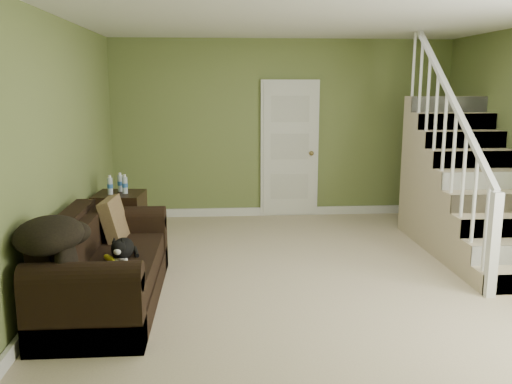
{
  "coord_description": "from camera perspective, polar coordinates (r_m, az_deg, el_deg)",
  "views": [
    {
      "loc": [
        -0.97,
        -5.24,
        1.96
      ],
      "look_at": [
        -0.59,
        0.1,
        0.89
      ],
      "focal_mm": 38.0,
      "sensor_mm": 36.0,
      "label": 1
    }
  ],
  "objects": [
    {
      "name": "baseboard_back",
      "position": [
        8.24,
        2.77,
        -2.02
      ],
      "size": [
        5.0,
        0.04,
        0.12
      ],
      "primitive_type": "cube",
      "color": "white",
      "rests_on": "floor"
    },
    {
      "name": "baseboard_left",
      "position": [
        5.77,
        -19.13,
        -8.54
      ],
      "size": [
        0.04,
        5.5,
        0.12
      ],
      "primitive_type": "cube",
      "color": "white",
      "rests_on": "floor"
    },
    {
      "name": "throw_blanket",
      "position": [
        4.4,
        -20.95,
        -4.23
      ],
      "size": [
        0.53,
        0.68,
        0.27
      ],
      "primitive_type": "ellipsoid",
      "rotation": [
        0.0,
        0.0,
        0.05
      ],
      "color": "black",
      "rests_on": "sofa"
    },
    {
      "name": "door",
      "position": [
        8.07,
        3.56,
        4.52
      ],
      "size": [
        0.86,
        0.12,
        2.02
      ],
      "color": "white",
      "rests_on": "floor"
    },
    {
      "name": "throw_pillow",
      "position": [
        5.59,
        -14.65,
        -2.99
      ],
      "size": [
        0.25,
        0.48,
        0.48
      ],
      "primitive_type": "cube",
      "rotation": [
        0.0,
        -0.24,
        -0.07
      ],
      "color": "#45311B",
      "rests_on": "sofa"
    },
    {
      "name": "side_table",
      "position": [
        6.79,
        -14.09,
        -2.81
      ],
      "size": [
        0.6,
        0.6,
        0.9
      ],
      "rotation": [
        0.0,
        0.0,
        -0.09
      ],
      "color": "black",
      "rests_on": "floor"
    },
    {
      "name": "cat",
      "position": [
        4.93,
        -13.89,
        -5.85
      ],
      "size": [
        0.24,
        0.51,
        0.25
      ],
      "rotation": [
        0.0,
        0.0,
        -0.03
      ],
      "color": "black",
      "rests_on": "sofa"
    },
    {
      "name": "sofa",
      "position": [
        5.11,
        -15.81,
        -7.98
      ],
      "size": [
        0.88,
        2.04,
        0.81
      ],
      "color": "black",
      "rests_on": "floor"
    },
    {
      "name": "wall_left",
      "position": [
        5.5,
        -20.27,
        3.74
      ],
      "size": [
        0.04,
        5.5,
        2.6
      ],
      "primitive_type": "cube",
      "color": "olive",
      "rests_on": "floor"
    },
    {
      "name": "floor",
      "position": [
        5.68,
        6.08,
        -8.93
      ],
      "size": [
        5.0,
        5.5,
        0.01
      ],
      "primitive_type": "cube",
      "color": "tan",
      "rests_on": "ground"
    },
    {
      "name": "banana",
      "position": [
        4.93,
        -15.21,
        -6.75
      ],
      "size": [
        0.15,
        0.19,
        0.05
      ],
      "primitive_type": "ellipsoid",
      "rotation": [
        0.0,
        0.0,
        0.6
      ],
      "color": "gold",
      "rests_on": "sofa"
    },
    {
      "name": "staircase",
      "position": [
        7.0,
        21.04,
        -0.29
      ],
      "size": [
        1.0,
        2.51,
        2.82
      ],
      "color": "tan",
      "rests_on": "floor"
    },
    {
      "name": "wall_back",
      "position": [
        8.07,
        2.83,
        6.63
      ],
      "size": [
        5.0,
        0.04,
        2.6
      ],
      "primitive_type": "cube",
      "color": "olive",
      "rests_on": "floor"
    },
    {
      "name": "ceiling",
      "position": [
        5.37,
        6.69,
        18.11
      ],
      "size": [
        5.0,
        5.5,
        0.01
      ],
      "primitive_type": "cube",
      "color": "white",
      "rests_on": "wall_back"
    },
    {
      "name": "wall_front",
      "position": [
        2.75,
        16.75,
        -3.0
      ],
      "size": [
        5.0,
        0.04,
        2.6
      ],
      "primitive_type": "cube",
      "color": "olive",
      "rests_on": "floor"
    }
  ]
}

